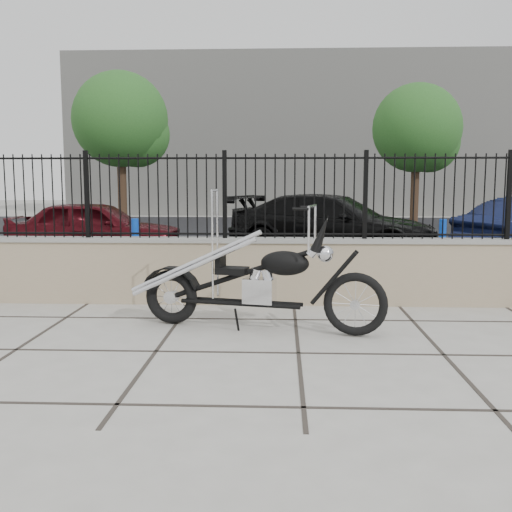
{
  "coord_description": "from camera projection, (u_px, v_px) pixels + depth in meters",
  "views": [
    {
      "loc": [
        -0.18,
        -6.07,
        1.8
      ],
      "look_at": [
        -0.5,
        1.28,
        0.86
      ],
      "focal_mm": 42.0,
      "sensor_mm": 36.0,
      "label": 1
    }
  ],
  "objects": [
    {
      "name": "tree_right",
      "position": [
        417.0,
        124.0,
        21.65
      ],
      "size": [
        3.2,
        3.2,
        5.41
      ],
      "rotation": [
        0.0,
        0.0,
        -0.4
      ],
      "color": "#382619",
      "rests_on": "ground_plane"
    },
    {
      "name": "bollard_a",
      "position": [
        136.0,
        249.0,
        10.88
      ],
      "size": [
        0.14,
        0.14,
        1.1
      ],
      "primitive_type": "cylinder",
      "rotation": [
        0.0,
        0.0,
        -0.04
      ],
      "color": "blue",
      "rests_on": "ground_plane"
    },
    {
      "name": "ground_plane",
      "position": [
        298.0,
        353.0,
        6.24
      ],
      "size": [
        90.0,
        90.0,
        0.0
      ],
      "primitive_type": "plane",
      "color": "#99968E",
      "rests_on": "ground"
    },
    {
      "name": "tree_left",
      "position": [
        120.0,
        115.0,
        22.03
      ],
      "size": [
        3.51,
        3.51,
        5.93
      ],
      "rotation": [
        0.0,
        0.0,
        -0.24
      ],
      "color": "#382619",
      "rests_on": "ground_plane"
    },
    {
      "name": "iron_fence",
      "position": [
        295.0,
        196.0,
        8.51
      ],
      "size": [
        14.0,
        0.08,
        1.2
      ],
      "primitive_type": "cube",
      "color": "black",
      "rests_on": "retaining_wall"
    },
    {
      "name": "chopper_motorcycle",
      "position": [
        255.0,
        259.0,
        7.12
      ],
      "size": [
        2.89,
        1.13,
        1.71
      ],
      "primitive_type": null,
      "rotation": [
        0.0,
        0.0,
        -0.23
      ],
      "color": "black",
      "rests_on": "ground_plane"
    },
    {
      "name": "car_black",
      "position": [
        333.0,
        225.0,
        14.03
      ],
      "size": [
        5.39,
        3.84,
        1.45
      ],
      "primitive_type": "imported",
      "rotation": [
        0.0,
        0.0,
        1.16
      ],
      "color": "black",
      "rests_on": "parking_lot"
    },
    {
      "name": "retaining_wall",
      "position": [
        294.0,
        271.0,
        8.65
      ],
      "size": [
        14.0,
        0.36,
        0.96
      ],
      "primitive_type": "cube",
      "color": "gray",
      "rests_on": "ground_plane"
    },
    {
      "name": "parking_lot",
      "position": [
        288.0,
        237.0,
        18.62
      ],
      "size": [
        30.0,
        30.0,
        0.0
      ],
      "primitive_type": "plane",
      "color": "black",
      "rests_on": "ground"
    },
    {
      "name": "background_building",
      "position": [
        286.0,
        138.0,
        31.98
      ],
      "size": [
        22.0,
        6.0,
        8.0
      ],
      "primitive_type": "cube",
      "color": "beige",
      "rests_on": "ground_plane"
    },
    {
      "name": "bollard_b",
      "position": [
        442.0,
        249.0,
        10.93
      ],
      "size": [
        0.14,
        0.14,
        1.08
      ],
      "primitive_type": "cylinder",
      "rotation": [
        0.0,
        0.0,
        -0.05
      ],
      "color": "blue",
      "rests_on": "ground_plane"
    },
    {
      "name": "car_red",
      "position": [
        96.0,
        229.0,
        13.63
      ],
      "size": [
        3.95,
        1.6,
        1.34
      ],
      "primitive_type": "imported",
      "rotation": [
        0.0,
        0.0,
        1.57
      ],
      "color": "#40090F",
      "rests_on": "parking_lot"
    }
  ]
}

